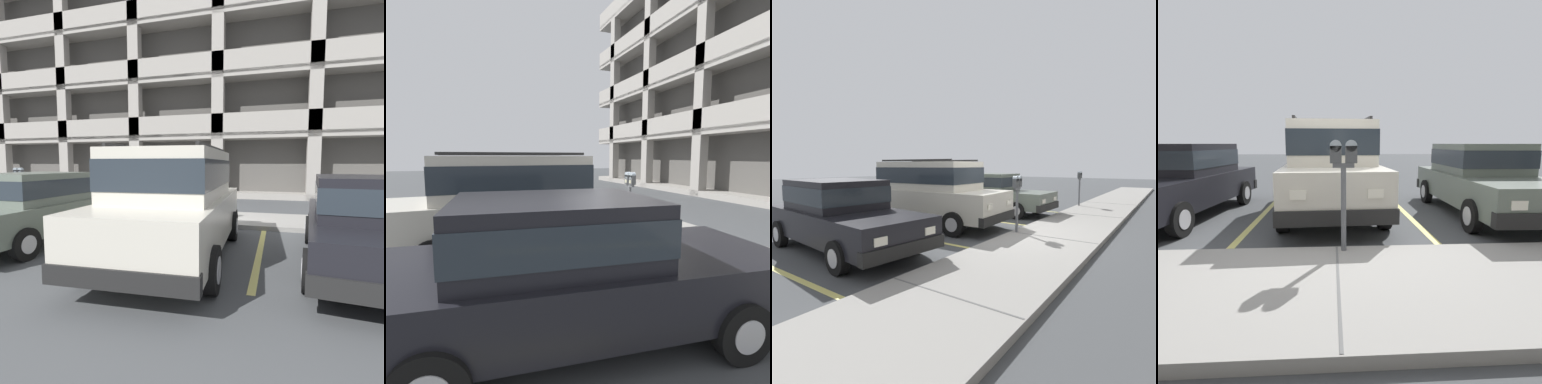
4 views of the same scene
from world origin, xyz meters
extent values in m
cube|color=#444749|center=(0.00, 0.00, -0.05)|extent=(80.00, 80.00, 0.10)
cube|color=gray|center=(0.00, 1.30, 0.06)|extent=(40.00, 2.20, 0.12)
cube|color=#606060|center=(-8.00, 1.30, 0.12)|extent=(0.03, 2.16, 0.00)
cube|color=#606060|center=(-4.00, 1.30, 0.12)|extent=(0.03, 2.16, 0.00)
cube|color=#606060|center=(0.00, 1.30, 0.12)|extent=(0.03, 2.16, 0.00)
cube|color=#DBD16B|center=(-4.74, -1.40, 0.00)|extent=(0.12, 4.80, 0.01)
cube|color=#DBD16B|center=(-1.58, -1.40, 0.00)|extent=(0.12, 4.80, 0.01)
cube|color=#DBD16B|center=(1.58, -1.40, 0.00)|extent=(0.12, 4.80, 0.01)
cube|color=beige|center=(0.09, -2.47, 0.73)|extent=(2.06, 4.78, 0.80)
cube|color=beige|center=(0.09, -2.52, 1.55)|extent=(1.76, 2.99, 0.84)
cube|color=#232B33|center=(0.09, -2.52, 1.57)|extent=(1.78, 3.01, 0.46)
cube|color=black|center=(-0.02, -0.16, 0.45)|extent=(1.88, 0.25, 0.24)
cube|color=silver|center=(0.55, -0.08, 0.81)|extent=(0.24, 0.04, 0.14)
cube|color=silver|center=(-0.59, -0.14, 0.81)|extent=(0.24, 0.04, 0.14)
cylinder|color=black|center=(0.92, -0.97, 0.33)|extent=(0.23, 0.67, 0.66)
cylinder|color=#B2B2B7|center=(0.92, -0.97, 0.33)|extent=(0.24, 0.37, 0.36)
cylinder|color=black|center=(-0.88, -1.06, 0.33)|extent=(0.23, 0.67, 0.66)
cylinder|color=#B2B2B7|center=(-0.88, -1.06, 0.33)|extent=(0.24, 0.37, 0.36)
cylinder|color=black|center=(1.06, -3.88, 0.33)|extent=(0.23, 0.67, 0.66)
cylinder|color=#B2B2B7|center=(1.06, -3.88, 0.33)|extent=(0.24, 0.37, 0.36)
cylinder|color=black|center=(-0.74, -3.97, 0.33)|extent=(0.23, 0.67, 0.66)
cylinder|color=#B2B2B7|center=(-0.74, -3.97, 0.33)|extent=(0.24, 0.37, 0.36)
cube|color=black|center=(0.78, -2.49, 2.01)|extent=(0.17, 2.62, 0.05)
cube|color=black|center=(-0.59, -2.55, 2.01)|extent=(0.17, 2.62, 0.05)
cube|color=#5B665B|center=(-3.23, -2.06, 0.60)|extent=(1.80, 4.44, 0.60)
cube|color=#5B665B|center=(-3.24, -2.36, 1.22)|extent=(1.54, 2.01, 0.64)
cube|color=#232B33|center=(-3.24, -2.36, 1.24)|extent=(1.57, 2.04, 0.35)
cube|color=black|center=(-3.18, 0.10, 0.42)|extent=(1.74, 0.20, 0.24)
cube|color=black|center=(-3.28, -4.22, 0.42)|extent=(1.74, 0.20, 0.24)
cube|color=silver|center=(-2.65, 0.14, 0.66)|extent=(0.24, 0.04, 0.14)
cube|color=silver|center=(-3.71, 0.16, 0.66)|extent=(0.24, 0.04, 0.14)
cylinder|color=black|center=(-2.37, -0.72, 0.30)|extent=(0.17, 0.60, 0.60)
cylinder|color=#B2B2B7|center=(-2.37, -0.72, 0.30)|extent=(0.19, 0.33, 0.33)
cylinder|color=black|center=(-4.03, -0.68, 0.30)|extent=(0.17, 0.60, 0.60)
cylinder|color=#B2B2B7|center=(-4.03, -0.68, 0.30)|extent=(0.19, 0.33, 0.33)
cylinder|color=black|center=(-2.43, -3.44, 0.30)|extent=(0.17, 0.60, 0.60)
cylinder|color=#B2B2B7|center=(-2.43, -3.44, 0.30)|extent=(0.19, 0.33, 0.33)
cylinder|color=black|center=(-4.09, -3.41, 0.30)|extent=(0.17, 0.60, 0.60)
cylinder|color=#B2B2B7|center=(-4.09, -3.41, 0.30)|extent=(0.19, 0.33, 0.33)
cube|color=black|center=(3.28, -2.20, 0.60)|extent=(2.13, 4.55, 0.60)
cube|color=black|center=(3.25, -2.50, 1.22)|extent=(1.68, 2.12, 0.64)
cube|color=#232B33|center=(3.25, -2.50, 1.24)|extent=(1.71, 2.14, 0.35)
cube|color=black|center=(3.49, -0.05, 0.42)|extent=(1.74, 0.33, 0.24)
cube|color=silver|center=(2.97, 0.05, 0.66)|extent=(0.24, 0.05, 0.14)
cylinder|color=black|center=(4.24, -0.93, 0.30)|extent=(0.22, 0.61, 0.60)
cylinder|color=#B2B2B7|center=(4.24, -0.93, 0.30)|extent=(0.21, 0.35, 0.33)
cylinder|color=black|center=(2.58, -0.76, 0.30)|extent=(0.22, 0.61, 0.60)
cylinder|color=#B2B2B7|center=(2.58, -0.76, 0.30)|extent=(0.21, 0.35, 0.33)
cylinder|color=black|center=(2.31, -3.48, 0.30)|extent=(0.22, 0.61, 0.60)
cylinder|color=#B2B2B7|center=(2.31, -3.48, 0.30)|extent=(0.21, 0.35, 0.33)
cylinder|color=#595B60|center=(-0.09, 0.35, 0.68)|extent=(0.07, 0.07, 1.12)
cube|color=#595B60|center=(-0.09, 0.35, 1.27)|extent=(0.28, 0.06, 0.06)
cube|color=#424447|center=(-0.19, 0.35, 1.41)|extent=(0.15, 0.11, 0.22)
cylinder|color=#8C99A3|center=(-0.19, 0.35, 1.52)|extent=(0.15, 0.11, 0.15)
cube|color=#B7B293|center=(-0.19, 0.29, 1.37)|extent=(0.08, 0.01, 0.08)
cube|color=#424447|center=(0.01, 0.35, 1.41)|extent=(0.15, 0.11, 0.22)
cylinder|color=#8C99A3|center=(0.01, 0.35, 1.52)|extent=(0.15, 0.11, 0.15)
cube|color=#B7B293|center=(0.01, 0.29, 1.37)|extent=(0.08, 0.01, 0.08)
cylinder|color=#595B60|center=(-6.41, 0.33, 0.69)|extent=(0.07, 0.07, 1.14)
cube|color=#595B60|center=(-6.41, 0.33, 1.29)|extent=(0.28, 0.06, 0.06)
cube|color=#424447|center=(-6.51, 0.33, 1.43)|extent=(0.15, 0.11, 0.22)
cylinder|color=#8C99A3|center=(-6.51, 0.33, 1.54)|extent=(0.15, 0.11, 0.15)
cube|color=#B7B293|center=(-6.51, 0.27, 1.39)|extent=(0.08, 0.01, 0.08)
cube|color=#424447|center=(-6.31, 0.33, 1.43)|extent=(0.15, 0.11, 0.22)
cylinder|color=#8C99A3|center=(-6.31, 0.33, 1.54)|extent=(0.15, 0.11, 0.15)
cube|color=#B7B293|center=(-6.31, 0.27, 1.39)|extent=(0.08, 0.01, 0.08)
cube|color=gray|center=(-14.79, 7.49, 6.00)|extent=(0.60, 0.50, 12.00)
cube|color=gray|center=(-10.22, 7.49, 6.00)|extent=(0.60, 0.50, 12.00)
cube|color=gray|center=(-5.65, 7.49, 6.00)|extent=(0.60, 0.50, 12.00)
camera|label=1|loc=(1.87, -7.66, 1.73)|focal=28.00mm
camera|label=2|loc=(6.18, -3.33, 1.96)|focal=28.00mm
camera|label=3|loc=(7.05, 3.68, 1.86)|focal=28.00mm
camera|label=4|loc=(0.05, 4.22, 1.55)|focal=28.00mm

